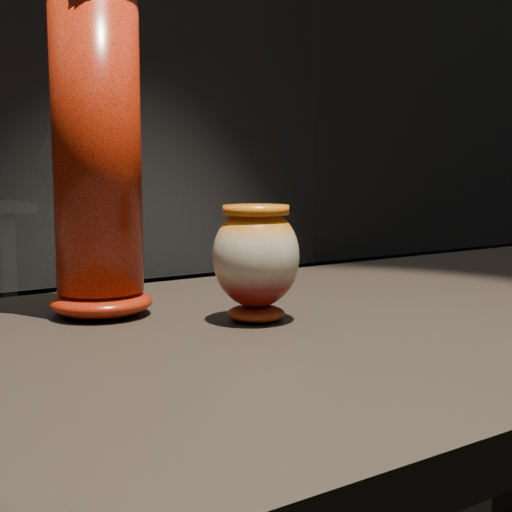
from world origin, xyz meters
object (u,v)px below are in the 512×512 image
at_px(display_plinth, 347,498).
at_px(visitor, 74,202).
at_px(main_vase, 256,258).
at_px(tall_vase, 97,158).

distance_m(display_plinth, visitor, 4.16).
bearing_deg(main_vase, tall_vase, 135.86).
distance_m(main_vase, visitor, 4.16).
relative_size(main_vase, visitor, 0.09).
distance_m(tall_vase, visitor, 4.07).
bearing_deg(tall_vase, display_plinth, -33.15).
bearing_deg(display_plinth, tall_vase, 146.85).
bearing_deg(display_plinth, main_vase, 164.28).
relative_size(tall_vase, visitor, 0.26).
distance_m(display_plinth, tall_vase, 0.59).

